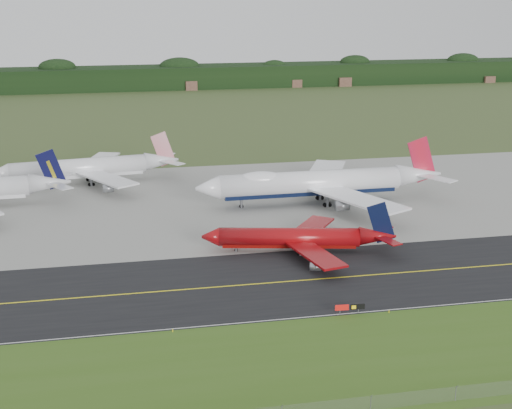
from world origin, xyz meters
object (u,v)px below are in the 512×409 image
object	(u,v)px
jet_ba_747	(319,183)
jet_star_tail	(89,168)
jet_red_737	(300,238)
taxiway_sign	(350,307)

from	to	relation	value
jet_ba_747	jet_star_tail	size ratio (longest dim) A/B	1.25
jet_red_737	jet_star_tail	xyz separation A→B (m)	(-45.02, 64.57, 1.53)
taxiway_sign	jet_ba_747	bearing A→B (deg)	78.86
jet_ba_747	taxiway_sign	size ratio (longest dim) A/B	12.63
jet_red_737	jet_star_tail	distance (m)	78.73
taxiway_sign	jet_star_tail	bearing A→B (deg)	115.73
jet_red_737	taxiway_sign	world-z (taller)	jet_red_737
jet_star_tail	taxiway_sign	xyz separation A→B (m)	(45.92, -95.29, -3.38)
jet_red_737	taxiway_sign	bearing A→B (deg)	-88.32
jet_star_tail	taxiway_sign	size ratio (longest dim) A/B	10.10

